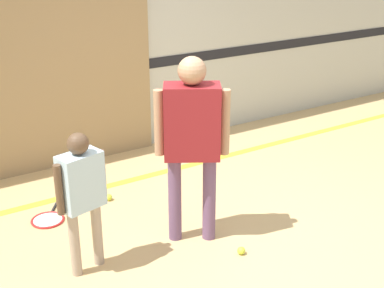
{
  "coord_description": "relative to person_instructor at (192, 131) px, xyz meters",
  "views": [
    {
      "loc": [
        -2.28,
        -3.22,
        2.51
      ],
      "look_at": [
        -0.16,
        0.19,
        0.88
      ],
      "focal_mm": 50.0,
      "sensor_mm": 36.0,
      "label": 1
    }
  ],
  "objects": [
    {
      "name": "person_student_left",
      "position": [
        -0.94,
        0.05,
        -0.28
      ],
      "size": [
        0.43,
        0.25,
        1.15
      ],
      "rotation": [
        0.0,
        0.0,
        0.23
      ],
      "color": "tan",
      "rests_on": "ground_plane"
    },
    {
      "name": "racket_second_spare",
      "position": [
        -0.97,
        0.96,
        -0.98
      ],
      "size": [
        0.43,
        0.53,
        0.03
      ],
      "rotation": [
        0.0,
        0.0,
        1.0
      ],
      "color": "red",
      "rests_on": "ground_plane"
    },
    {
      "name": "wall_back",
      "position": [
        0.16,
        2.15,
        0.6
      ],
      "size": [
        16.0,
        0.07,
        3.2
      ],
      "color": "beige",
      "rests_on": "ground_plane"
    },
    {
      "name": "tennis_ball_near_instructor",
      "position": [
        0.21,
        -0.43,
        -0.96
      ],
      "size": [
        0.07,
        0.07,
        0.07
      ],
      "primitive_type": "sphere",
      "color": "#CCE038",
      "rests_on": "ground_plane"
    },
    {
      "name": "person_instructor",
      "position": [
        0.0,
        0.0,
        0.0
      ],
      "size": [
        0.54,
        0.44,
        1.6
      ],
      "rotation": [
        0.0,
        0.0,
        -0.53
      ],
      "color": "#6B4C70",
      "rests_on": "ground_plane"
    },
    {
      "name": "tennis_ball_by_spare_racket",
      "position": [
        -0.34,
        1.02,
        -0.96
      ],
      "size": [
        0.07,
        0.07,
        0.07
      ],
      "primitive_type": "sphere",
      "color": "#CCE038",
      "rests_on": "ground_plane"
    },
    {
      "name": "ground_plane",
      "position": [
        0.16,
        -0.19,
        -0.99
      ],
      "size": [
        16.0,
        16.0,
        0.0
      ],
      "primitive_type": "plane",
      "color": "tan"
    },
    {
      "name": "wall_panel",
      "position": [
        -0.8,
        2.09,
        0.09
      ],
      "size": [
        2.99,
        0.05,
        2.16
      ],
      "color": "#9E7F56",
      "rests_on": "ground_plane"
    },
    {
      "name": "floor_stripe",
      "position": [
        0.16,
        1.32,
        -0.99
      ],
      "size": [
        14.4,
        0.1,
        0.01
      ],
      "color": "yellow",
      "rests_on": "ground_plane"
    },
    {
      "name": "racket_spare_on_floor",
      "position": [
        -0.54,
        1.11,
        -0.98
      ],
      "size": [
        0.44,
        0.5,
        0.03
      ],
      "rotation": [
        0.0,
        0.0,
        0.91
      ],
      "color": "blue",
      "rests_on": "ground_plane"
    }
  ]
}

